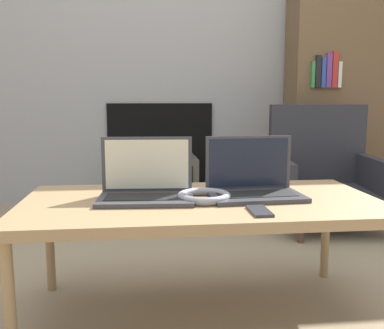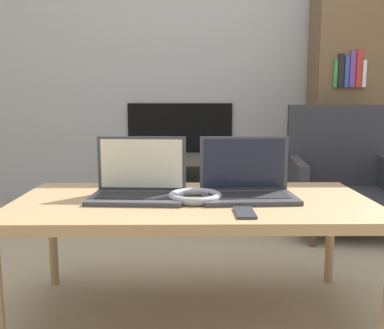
# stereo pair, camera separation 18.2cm
# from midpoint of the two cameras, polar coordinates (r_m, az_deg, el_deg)

# --- Properties ---
(wall_back) EXTENTS (7.00, 0.08, 2.60)m
(wall_back) POSITION_cam_midpoint_polar(r_m,az_deg,el_deg) (3.41, 1.22, 16.89)
(wall_back) COLOR #999999
(wall_back) RESTS_ON ground_plane
(table) EXTENTS (1.28, 0.63, 0.44)m
(table) POSITION_cam_midpoint_polar(r_m,az_deg,el_deg) (1.55, 3.52, -5.88)
(table) COLOR #9E7A51
(table) RESTS_ON ground_plane
(laptop_left) EXTENTS (0.35, 0.23, 0.22)m
(laptop_left) POSITION_cam_midpoint_polar(r_m,az_deg,el_deg) (1.56, -3.78, -2.69)
(laptop_left) COLOR #38383D
(laptop_left) RESTS_ON table
(laptop_right) EXTENTS (0.34, 0.23, 0.22)m
(laptop_right) POSITION_cam_midpoint_polar(r_m,az_deg,el_deg) (1.59, 10.61, -2.61)
(laptop_right) COLOR #38383D
(laptop_right) RESTS_ON table
(headphones) EXTENTS (0.19, 0.19, 0.03)m
(headphones) POSITION_cam_midpoint_polar(r_m,az_deg,el_deg) (1.52, 3.85, -4.31)
(headphones) COLOR gray
(headphones) RESTS_ON table
(phone) EXTENTS (0.06, 0.13, 0.01)m
(phone) POSITION_cam_midpoint_polar(r_m,az_deg,el_deg) (1.37, 10.87, -6.37)
(phone) COLOR #333338
(phone) RESTS_ON table
(tv) EXTENTS (0.50, 0.45, 0.38)m
(tv) POSITION_cam_midpoint_polar(r_m,az_deg,el_deg) (3.16, 0.01, -2.35)
(tv) COLOR #4C473D
(tv) RESTS_ON ground_plane
(armchair) EXTENTS (0.71, 0.73, 0.76)m
(armchair) POSITION_cam_midpoint_polar(r_m,az_deg,el_deg) (2.86, 21.00, -1.00)
(armchair) COLOR #2D2D33
(armchair) RESTS_ON ground_plane
(bookshelf) EXTENTS (0.78, 0.32, 1.60)m
(bookshelf) POSITION_cam_midpoint_polar(r_m,az_deg,el_deg) (3.48, 23.42, 8.06)
(bookshelf) COLOR brown
(bookshelf) RESTS_ON ground_plane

